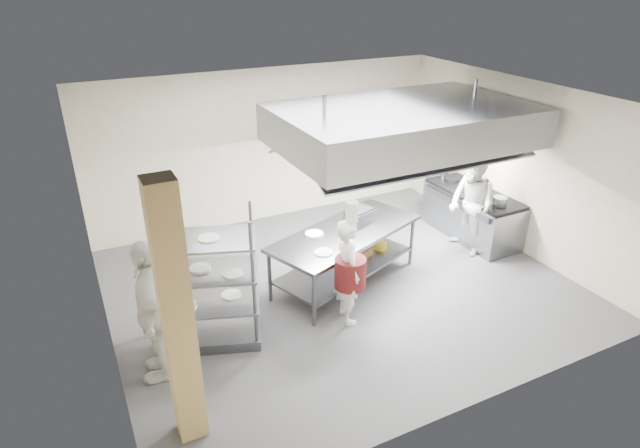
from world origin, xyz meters
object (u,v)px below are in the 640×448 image
chef_plating (153,310)px  stockpot (481,196)px  chef_line (471,205)px  chef_head (348,271)px  pass_rack (209,279)px  griddle (360,216)px  island (345,257)px  cooking_range (471,215)px

chef_plating → stockpot: 5.96m
chef_line → chef_plating: bearing=-77.5°
chef_plating → chef_head: bearing=104.3°
pass_rack → griddle: bearing=34.3°
island → chef_plating: bearing=175.1°
cooking_range → island: bearing=-172.3°
stockpot → griddle: bearing=176.1°
chef_plating → island: bearing=120.8°
pass_rack → chef_head: pass_rack is taller
cooking_range → chef_line: 0.83m
griddle → pass_rack: bearing=176.2°
island → cooking_range: island is taller
island → chef_plating: chef_plating is taller
pass_rack → chef_head: 1.92m
cooking_range → pass_rack: bearing=-170.2°
pass_rack → chef_plating: pass_rack is taller
chef_line → stockpot: (0.29, 0.10, 0.07)m
griddle → stockpot: 2.40m
chef_head → chef_line: bearing=-65.8°
island → chef_head: size_ratio=1.63×
chef_head → chef_line: chef_line is taller
chef_head → griddle: bearing=-29.0°
chef_head → chef_plating: size_ratio=0.85×
pass_rack → chef_head: size_ratio=1.20×
pass_rack → stockpot: bearing=25.7°
pass_rack → stockpot: 5.13m
island → chef_head: chef_head is taller
cooking_range → chef_head: size_ratio=1.25×
pass_rack → chef_plating: bearing=-134.6°
chef_plating → griddle: (3.50, 1.09, 0.07)m
island → griddle: (0.37, 0.19, 0.56)m
island → chef_line: 2.51m
pass_rack → chef_plating: size_ratio=1.01×
chef_plating → pass_rack: bearing=130.6°
island → stockpot: 2.81m
pass_rack → chef_line: bearing=24.9°
pass_rack → island: bearing=32.0°
chef_head → griddle: (0.84, 1.11, 0.22)m
griddle → stockpot: size_ratio=1.81×
pass_rack → chef_head: (1.87, -0.41, -0.16)m
chef_plating → stockpot: chef_plating is taller
chef_plating → stockpot: size_ratio=7.88×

